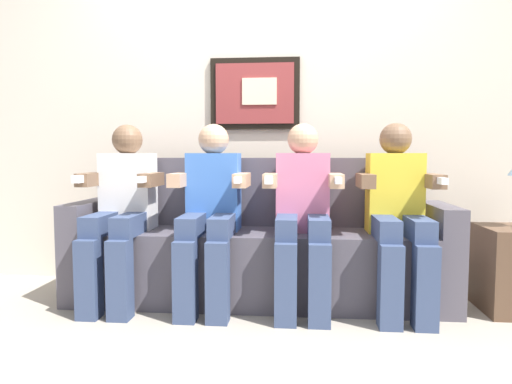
{
  "coord_description": "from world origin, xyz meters",
  "views": [
    {
      "loc": [
        0.25,
        -2.57,
        0.92
      ],
      "look_at": [
        0.0,
        0.15,
        0.7
      ],
      "focal_mm": 32.53,
      "sensor_mm": 36.0,
      "label": 1
    }
  ],
  "objects_px": {
    "person_left_center": "(211,207)",
    "person_rightmost": "(398,209)",
    "person_right_center": "(303,208)",
    "person_leftmost": "(122,206)",
    "couch": "(259,250)"
  },
  "relations": [
    {
      "from": "couch",
      "to": "person_rightmost",
      "type": "xyz_separation_m",
      "value": [
        0.83,
        -0.17,
        0.29
      ]
    },
    {
      "from": "person_right_center",
      "to": "person_leftmost",
      "type": "bearing_deg",
      "value": 180.0
    },
    {
      "from": "couch",
      "to": "person_right_center",
      "type": "height_order",
      "value": "person_right_center"
    },
    {
      "from": "person_leftmost",
      "to": "person_right_center",
      "type": "distance_m",
      "value": 1.1
    },
    {
      "from": "person_left_center",
      "to": "person_rightmost",
      "type": "relative_size",
      "value": 1.0
    },
    {
      "from": "person_leftmost",
      "to": "person_right_center",
      "type": "xyz_separation_m",
      "value": [
        1.1,
        0.0,
        0.0
      ]
    },
    {
      "from": "person_rightmost",
      "to": "person_right_center",
      "type": "bearing_deg",
      "value": -179.95
    },
    {
      "from": "couch",
      "to": "person_left_center",
      "type": "height_order",
      "value": "person_left_center"
    },
    {
      "from": "couch",
      "to": "person_right_center",
      "type": "xyz_separation_m",
      "value": [
        0.28,
        -0.17,
        0.29
      ]
    },
    {
      "from": "person_left_center",
      "to": "person_right_center",
      "type": "height_order",
      "value": "same"
    },
    {
      "from": "person_leftmost",
      "to": "person_left_center",
      "type": "bearing_deg",
      "value": 0.05
    },
    {
      "from": "person_right_center",
      "to": "person_rightmost",
      "type": "bearing_deg",
      "value": 0.05
    },
    {
      "from": "person_right_center",
      "to": "person_rightmost",
      "type": "xyz_separation_m",
      "value": [
        0.55,
        0.0,
        -0.0
      ]
    },
    {
      "from": "person_right_center",
      "to": "person_left_center",
      "type": "bearing_deg",
      "value": 179.95
    },
    {
      "from": "person_leftmost",
      "to": "couch",
      "type": "bearing_deg",
      "value": 11.51
    }
  ]
}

